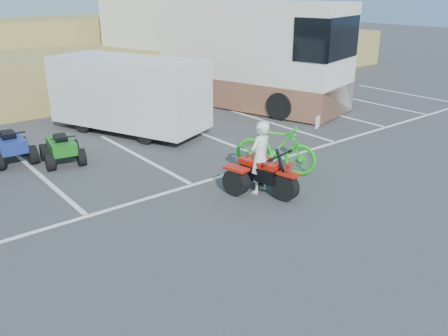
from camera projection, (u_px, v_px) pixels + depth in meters
ground at (259, 221)px, 9.78m from camera, size 100.00×100.00×0.00m
parking_stripes at (184, 159)px, 13.25m from camera, size 28.00×5.16×0.01m
grass_embankment at (19, 63)px, 20.58m from camera, size 40.00×8.50×3.10m
red_trike_atv at (264, 193)px, 11.07m from camera, size 1.55×1.87×1.08m
rider at (260, 157)px, 10.86m from camera, size 0.69×0.53×1.71m
green_dirt_bike at (275, 148)px, 12.13m from camera, size 1.57×2.19×1.30m
cargo_trailer at (129, 93)px, 15.37m from camera, size 3.87×5.53×2.40m
rv_motorhome at (217, 58)px, 19.71m from camera, size 5.63×11.34×3.96m
quad_atv_blue at (12, 162)px, 13.05m from camera, size 1.16×1.52×0.97m
quad_atv_green at (64, 163)px, 13.00m from camera, size 1.24×1.51×0.88m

